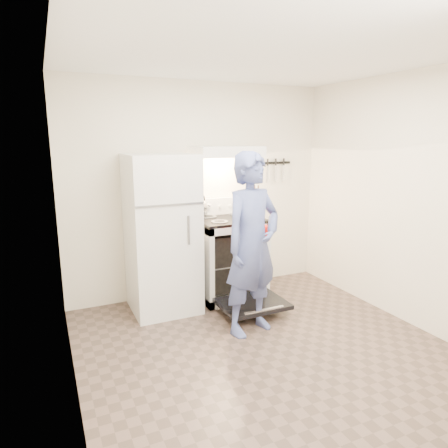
{
  "coord_description": "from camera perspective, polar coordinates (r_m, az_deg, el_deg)",
  "views": [
    {
      "loc": [
        -1.71,
        -2.62,
        1.86
      ],
      "look_at": [
        -0.05,
        1.0,
        1.0
      ],
      "focal_mm": 32.0,
      "sensor_mm": 36.0,
      "label": 1
    }
  ],
  "objects": [
    {
      "name": "stove_body",
      "position": [
        4.74,
        0.69,
        -4.98
      ],
      "size": [
        0.76,
        0.65,
        0.92
      ],
      "primitive_type": "cube",
      "color": "silver",
      "rests_on": "floor"
    },
    {
      "name": "backsplash",
      "position": [
        4.86,
        -0.73,
        2.59
      ],
      "size": [
        0.76,
        0.07,
        0.2
      ],
      "primitive_type": "cube",
      "color": "silver",
      "rests_on": "cooktop"
    },
    {
      "name": "pizza_stone",
      "position": [
        4.84,
        1.24,
        -4.72
      ],
      "size": [
        0.36,
        0.36,
        0.02
      ],
      "primitive_type": "cylinder",
      "color": "#7E5F49",
      "rests_on": "oven_rack"
    },
    {
      "name": "knife_strip",
      "position": [
        5.21,
        7.51,
        8.67
      ],
      "size": [
        0.4,
        0.02,
        0.03
      ],
      "primitive_type": "cube",
      "color": "black",
      "rests_on": "back_wall"
    },
    {
      "name": "oven_door",
      "position": [
        4.36,
        4.08,
        -11.28
      ],
      "size": [
        0.7,
        0.54,
        0.04
      ],
      "primitive_type": "cube",
      "color": "black",
      "rests_on": "floor"
    },
    {
      "name": "tea_kettle",
      "position": [
        4.69,
        -3.38,
        2.63
      ],
      "size": [
        0.22,
        0.18,
        0.27
      ],
      "primitive_type": null,
      "color": "silver",
      "rests_on": "cooktop"
    },
    {
      "name": "dutch_oven",
      "position": [
        4.07,
        4.76,
        -1.37
      ],
      "size": [
        0.33,
        0.26,
        0.22
      ],
      "primitive_type": null,
      "color": "#CD0802",
      "rests_on": "person"
    },
    {
      "name": "person",
      "position": [
        3.78,
        4.03,
        -2.96
      ],
      "size": [
        0.72,
        0.57,
        1.75
      ],
      "primitive_type": "imported",
      "rotation": [
        0.0,
        0.0,
        0.26
      ],
      "color": "#384279",
      "rests_on": "floor"
    },
    {
      "name": "floor",
      "position": [
        3.64,
        7.7,
        -18.66
      ],
      "size": [
        3.6,
        3.6,
        0.0
      ],
      "primitive_type": "plane",
      "color": "brown",
      "rests_on": "ground"
    },
    {
      "name": "back_wall",
      "position": [
        4.78,
        -3.47,
        4.83
      ],
      "size": [
        3.2,
        0.02,
        2.5
      ],
      "primitive_type": "cube",
      "color": "silver",
      "rests_on": "ground"
    },
    {
      "name": "range_hood",
      "position": [
        4.6,
        0.32,
        10.32
      ],
      "size": [
        0.76,
        0.5,
        0.12
      ],
      "primitive_type": "cube",
      "color": "silver",
      "rests_on": "back_wall"
    },
    {
      "name": "utensil_jar",
      "position": [
        4.5,
        4.62,
        1.71
      ],
      "size": [
        0.1,
        0.1,
        0.13
      ],
      "primitive_type": "cylinder",
      "rotation": [
        0.0,
        0.0,
        -0.16
      ],
      "color": "silver",
      "rests_on": "cooktop"
    },
    {
      "name": "refrigerator",
      "position": [
        4.34,
        -8.86,
        -1.41
      ],
      "size": [
        0.7,
        0.7,
        1.7
      ],
      "primitive_type": "cube",
      "color": "silver",
      "rests_on": "floor"
    },
    {
      "name": "cooktop",
      "position": [
        4.63,
        0.7,
        0.65
      ],
      "size": [
        0.76,
        0.65,
        0.03
      ],
      "primitive_type": "cube",
      "color": "black",
      "rests_on": "stove_body"
    },
    {
      "name": "oven_rack",
      "position": [
        4.75,
        0.69,
        -5.21
      ],
      "size": [
        0.6,
        0.52,
        0.01
      ],
      "primitive_type": "cube",
      "color": "slate",
      "rests_on": "stove_body"
    }
  ]
}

